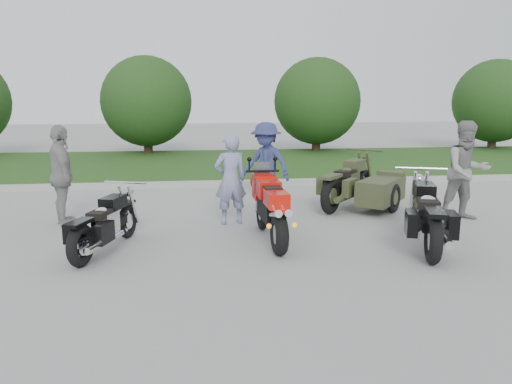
{
  "coord_description": "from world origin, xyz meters",
  "views": [
    {
      "loc": [
        -1.19,
        -7.18,
        2.34
      ],
      "look_at": [
        -0.17,
        0.91,
        0.8
      ],
      "focal_mm": 35.0,
      "sensor_mm": 36.0,
      "label": 1
    }
  ],
  "objects": [
    {
      "name": "person_back",
      "position": [
        -3.6,
        2.24,
        0.93
      ],
      "size": [
        0.86,
        1.18,
        1.87
      ],
      "primitive_type": "imported",
      "rotation": [
        0.0,
        0.0,
        1.99
      ],
      "color": "gray",
      "rests_on": "ground"
    },
    {
      "name": "sportbike_red",
      "position": [
        0.04,
        0.67,
        0.61
      ],
      "size": [
        0.39,
        2.17,
        1.03
      ],
      "rotation": [
        0.0,
        0.0,
        0.03
      ],
      "color": "black",
      "rests_on": "ground"
    },
    {
      "name": "person_grey",
      "position": [
        4.01,
        1.71,
        0.96
      ],
      "size": [
        0.95,
        0.74,
        1.92
      ],
      "primitive_type": "imported",
      "rotation": [
        0.0,
        0.0,
        0.02
      ],
      "color": "gray",
      "rests_on": "ground"
    },
    {
      "name": "grass_strip",
      "position": [
        0.0,
        10.15,
        0.07
      ],
      "size": [
        60.0,
        8.0,
        0.14
      ],
      "primitive_type": "cube",
      "color": "#31561D",
      "rests_on": "ground"
    },
    {
      "name": "tree_mid_right",
      "position": [
        4.0,
        13.5,
        2.19
      ],
      "size": [
        3.6,
        3.6,
        4.0
      ],
      "color": "#3F2B1C",
      "rests_on": "ground"
    },
    {
      "name": "person_denim",
      "position": [
        0.41,
        3.65,
        0.91
      ],
      "size": [
        1.34,
        1.27,
        1.82
      ],
      "primitive_type": "imported",
      "rotation": [
        0.0,
        0.0,
        -0.69
      ],
      "color": "navy",
      "rests_on": "ground"
    },
    {
      "name": "cruiser_left",
      "position": [
        -2.57,
        0.42,
        0.41
      ],
      "size": [
        0.78,
        2.05,
        0.81
      ],
      "rotation": [
        0.0,
        0.0,
        -0.31
      ],
      "color": "black",
      "rests_on": "ground"
    },
    {
      "name": "cruiser_sidecar",
      "position": [
        2.44,
        2.83,
        0.46
      ],
      "size": [
        2.12,
        2.34,
        0.98
      ],
      "rotation": [
        0.0,
        0.0,
        -0.7
      ],
      "color": "black",
      "rests_on": "ground"
    },
    {
      "name": "curb",
      "position": [
        0.0,
        6.0,
        0.07
      ],
      "size": [
        60.0,
        0.3,
        0.15
      ],
      "primitive_type": "cube",
      "color": "#A19E97",
      "rests_on": "ground"
    },
    {
      "name": "ground",
      "position": [
        0.0,
        0.0,
        0.0
      ],
      "size": [
        80.0,
        80.0,
        0.0
      ],
      "primitive_type": "plane",
      "color": "#9D9D97",
      "rests_on": "ground"
    },
    {
      "name": "tree_far_right",
      "position": [
        12.0,
        13.5,
        2.19
      ],
      "size": [
        3.6,
        3.6,
        4.0
      ],
      "color": "#3F2B1C",
      "rests_on": "ground"
    },
    {
      "name": "tree_mid_left",
      "position": [
        -3.0,
        13.5,
        2.19
      ],
      "size": [
        3.6,
        3.6,
        4.0
      ],
      "color": "#3F2B1C",
      "rests_on": "ground"
    },
    {
      "name": "cruiser_right",
      "position": [
        2.43,
        0.03,
        0.49
      ],
      "size": [
        0.94,
        2.43,
        0.97
      ],
      "rotation": [
        0.0,
        0.0,
        -0.32
      ],
      "color": "black",
      "rests_on": "ground"
    },
    {
      "name": "person_stripe",
      "position": [
        -0.51,
        1.97,
        0.84
      ],
      "size": [
        0.69,
        0.53,
        1.69
      ],
      "primitive_type": "imported",
      "rotation": [
        0.0,
        0.0,
        3.36
      ],
      "color": "#8086AE",
      "rests_on": "ground"
    }
  ]
}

